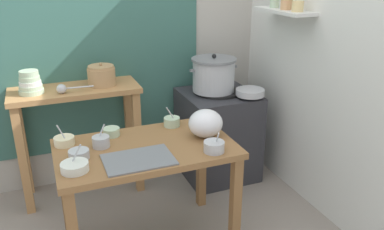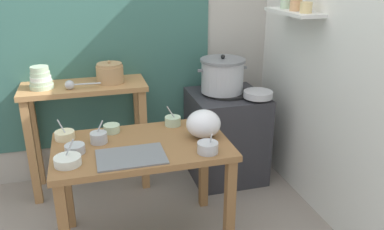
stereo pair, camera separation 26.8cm
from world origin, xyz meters
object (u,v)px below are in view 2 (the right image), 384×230
Objects in this scene: prep_bowl_2 at (99,137)px; prep_table at (142,159)px; prep_bowl_0 at (75,148)px; prep_bowl_5 at (68,160)px; wide_pan at (258,94)px; serving_tray at (131,157)px; prep_bowl_4 at (112,128)px; prep_bowl_6 at (208,147)px; stove_block at (226,135)px; prep_bowl_1 at (173,121)px; prep_bowl_3 at (65,135)px; steamer_pot at (222,75)px; clay_pot at (110,73)px; ladle at (71,85)px; plastic_bag at (203,124)px; back_shelf_table at (86,111)px; bowl_stack_enamel at (41,79)px.

prep_table is at bearing -19.35° from prep_bowl_2.
prep_bowl_0 is 0.15m from prep_bowl_5.
wide_pan reaches higher than prep_bowl_0.
serving_tray is at bearing -117.48° from prep_table.
wide_pan reaches higher than prep_bowl_4.
prep_bowl_6 reaches higher than prep_bowl_4.
stove_block is 0.81m from prep_bowl_1.
prep_bowl_0 reaches higher than serving_tray.
prep_bowl_6 is (0.83, -0.43, 0.01)m from prep_bowl_3.
prep_bowl_4 is at bearing 6.10° from prep_bowl_3.
prep_bowl_2 is 0.99× the size of prep_bowl_3.
prep_table is at bearing -154.33° from wide_pan.
wide_pan reaches higher than prep_table.
steamer_pot reaches higher than stove_block.
prep_bowl_2 is at bearing -149.51° from steamer_pot.
serving_tray is at bearing -88.57° from clay_pot.
ladle is at bearing 110.16° from serving_tray.
prep_bowl_5 is at bearing -146.25° from stove_block.
stove_block is at bearing 20.41° from prep_bowl_3.
prep_bowl_1 is (-0.15, 0.25, -0.06)m from plastic_bag.
prep_bowl_6 is at bearing -31.99° from prep_table.
back_shelf_table is 0.60m from prep_bowl_4.
bowl_stack_enamel is at bearing 158.83° from ladle.
ladle is (-0.09, -0.10, 0.26)m from back_shelf_table.
prep_bowl_4 is (-0.57, 0.24, -0.06)m from plastic_bag.
prep_bowl_6 is (0.78, -0.94, -0.18)m from ladle.
wide_pan is at bearing 47.73° from prep_bowl_6.
plastic_bag is (-0.38, -0.71, -0.11)m from steamer_pot.
plastic_bag reaches higher than prep_bowl_5.
ladle is at bearing 178.83° from stove_block.
serving_tray is (0.23, -0.99, 0.05)m from back_shelf_table.
prep_bowl_3 is (-0.73, -0.04, -0.00)m from prep_bowl_1.
serving_tray is (0.32, -0.88, -0.21)m from ladle.
steamer_pot reaches higher than prep_table.
clay_pot reaches higher than ladle.
prep_bowl_1 is at bearing -44.39° from back_shelf_table.
serving_tray is at bearing -136.93° from stove_block.
plastic_bag is at bearing 18.80° from serving_tray.
prep_bowl_5 is 1.12× the size of prep_bowl_6.
plastic_bag is at bearing -7.86° from prep_bowl_2.
prep_bowl_0 is (-0.40, -0.02, 0.14)m from prep_table.
bowl_stack_enamel is at bearing 142.41° from plastic_bag.
serving_tray is 0.35m from prep_bowl_0.
steamer_pot is at bearing 61.75° from plastic_bag.
prep_bowl_2 is at bearing -163.17° from prep_bowl_1.
clay_pot is at bearing 59.96° from prep_bowl_3.
plastic_bag reaches higher than prep_bowl_3.
back_shelf_table is 6.79× the size of prep_bowl_2.
wide_pan is 1.21m from prep_bowl_4.
ladle reaches higher than wide_pan.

